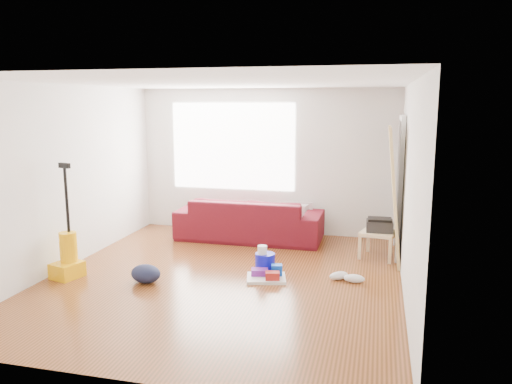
% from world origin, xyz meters
% --- Properties ---
extents(room, '(4.51, 5.01, 2.51)m').
position_xyz_m(room, '(0.07, 0.15, 1.25)').
color(room, '#512F11').
rests_on(room, ground).
extents(sofa, '(2.40, 0.94, 0.70)m').
position_xyz_m(sofa, '(-0.15, 1.95, 0.00)').
color(sofa, '#540D17').
rests_on(sofa, ground).
extents(tv_stand, '(0.86, 0.60, 0.29)m').
position_xyz_m(tv_stand, '(0.58, 2.22, 0.16)').
color(tv_stand, black).
rests_on(tv_stand, ground).
extents(tv, '(0.55, 0.07, 0.32)m').
position_xyz_m(tv, '(0.58, 2.22, 0.45)').
color(tv, black).
rests_on(tv, tv_stand).
extents(side_table, '(0.60, 0.60, 0.40)m').
position_xyz_m(side_table, '(1.95, 1.43, 0.33)').
color(side_table, beige).
rests_on(side_table, ground).
extents(printer, '(0.39, 0.30, 0.20)m').
position_xyz_m(printer, '(1.95, 1.43, 0.49)').
color(printer, black).
rests_on(printer, side_table).
extents(bucket, '(0.33, 0.33, 0.27)m').
position_xyz_m(bucket, '(0.47, 0.37, 0.00)').
color(bucket, '#0E0FBC').
rests_on(bucket, ground).
extents(toilet_paper, '(0.13, 0.13, 0.11)m').
position_xyz_m(toilet_paper, '(0.44, 0.34, 0.19)').
color(toilet_paper, white).
rests_on(toilet_paper, bucket).
extents(cleaning_tray, '(0.58, 0.50, 0.18)m').
position_xyz_m(cleaning_tray, '(0.56, 0.12, 0.05)').
color(cleaning_tray, silver).
rests_on(cleaning_tray, ground).
extents(backpack, '(0.50, 0.46, 0.23)m').
position_xyz_m(backpack, '(-0.92, -0.35, 0.00)').
color(backpack, '#161D32').
rests_on(backpack, ground).
extents(sneakers, '(0.48, 0.25, 0.11)m').
position_xyz_m(sneakers, '(1.56, 0.30, 0.05)').
color(sneakers, silver).
rests_on(sneakers, ground).
extents(vacuum, '(0.40, 0.43, 1.50)m').
position_xyz_m(vacuum, '(-2.00, -0.41, 0.28)').
color(vacuum, '#F3AC08').
rests_on(vacuum, ground).
extents(door_panel, '(0.24, 0.78, 1.94)m').
position_xyz_m(door_panel, '(2.13, 1.24, 0.00)').
color(door_panel, tan).
rests_on(door_panel, ground).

